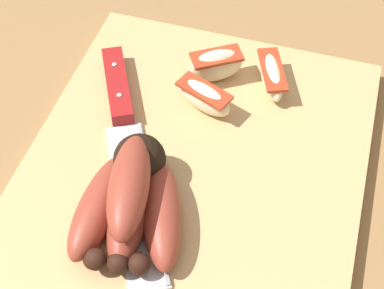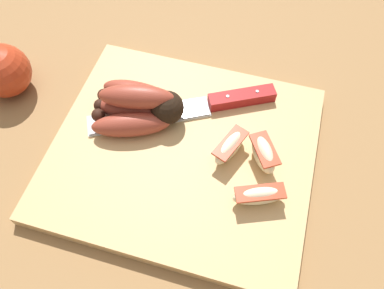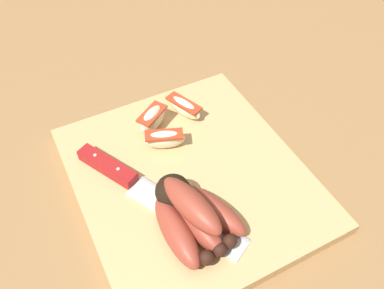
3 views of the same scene
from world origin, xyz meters
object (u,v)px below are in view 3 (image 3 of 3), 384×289
object	(u,v)px
apple_wedge_far	(153,119)
banana_bunch	(191,213)
chefs_knife	(133,182)
apple_wedge_near	(164,139)
apple_wedge_middle	(184,107)

from	to	relation	value
apple_wedge_far	banana_bunch	bearing A→B (deg)	-8.15
chefs_knife	apple_wedge_near	world-z (taller)	apple_wedge_near
apple_wedge_near	banana_bunch	bearing A→B (deg)	-10.63
apple_wedge_near	apple_wedge_middle	distance (m)	0.08
apple_wedge_near	apple_wedge_middle	size ratio (longest dim) A/B	0.93
chefs_knife	apple_wedge_far	xyz separation A→B (m)	(-0.09, 0.07, 0.01)
banana_bunch	apple_wedge_near	xyz separation A→B (m)	(-0.14, 0.03, -0.01)
banana_bunch	apple_wedge_far	distance (m)	0.19
chefs_knife	apple_wedge_far	bearing A→B (deg)	142.11
chefs_knife	apple_wedge_far	size ratio (longest dim) A/B	4.27
apple_wedge_middle	apple_wedge_far	xyz separation A→B (m)	(0.01, -0.06, 0.00)
banana_bunch	chefs_knife	bearing A→B (deg)	-154.37
banana_bunch	apple_wedge_near	distance (m)	0.14
chefs_knife	apple_wedge_near	size ratio (longest dim) A/B	3.97
apple_wedge_near	chefs_knife	bearing A→B (deg)	-57.06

